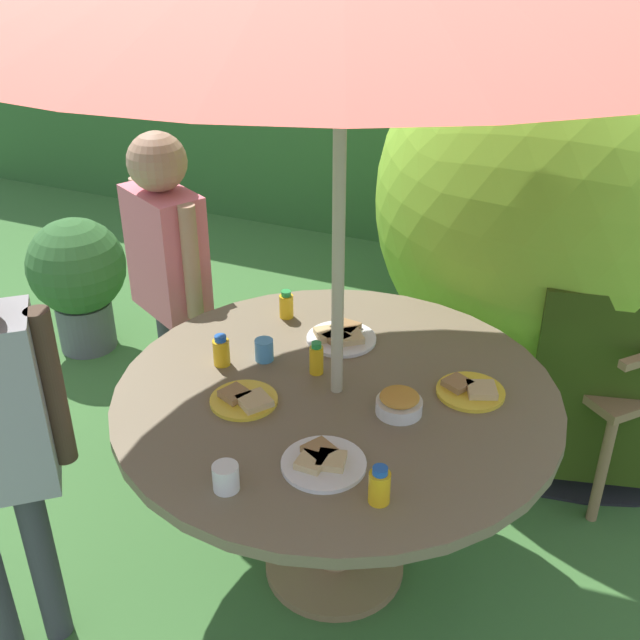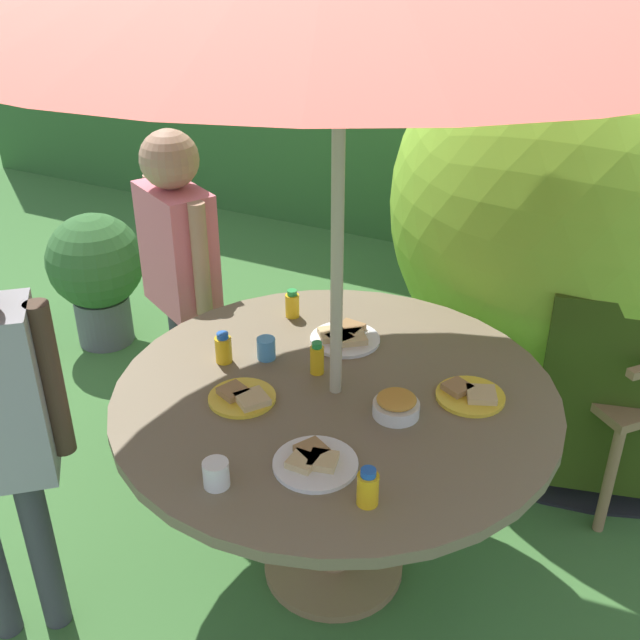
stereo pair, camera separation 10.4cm
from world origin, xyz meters
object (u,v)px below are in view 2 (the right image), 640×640
plate_mid_left (315,462)px  cup_near (216,474)px  snack_bowl (396,405)px  juice_bottle_far_left (317,359)px  child_in_pink_shirt (178,249)px  plate_center_back (243,397)px  plate_center_front (471,395)px  juice_bottle_near_left (292,304)px  garden_table (335,422)px  juice_bottle_far_right (368,488)px  cup_far (266,348)px  potted_plant (97,270)px  dome_tent (609,208)px  juice_bottle_near_right (223,348)px  child_in_white_shirt (524,261)px  plate_front_edge (344,337)px

plate_mid_left → cup_near: size_ratio=3.13×
snack_bowl → juice_bottle_far_left: 0.32m
child_in_pink_shirt → plate_center_back: 0.96m
plate_center_front → juice_bottle_near_left: bearing=163.8°
garden_table → snack_bowl: bearing=-9.2°
juice_bottle_far_right → cup_far: 0.74m
potted_plant → juice_bottle_far_left: size_ratio=6.37×
juice_bottle_near_left → cup_far: bearing=-78.4°
dome_tent → cup_near: (-0.63, -2.12, -0.10)m
child_in_pink_shirt → juice_bottle_near_right: 0.72m
juice_bottle_near_left → juice_bottle_near_right: (-0.05, -0.37, 0.00)m
child_in_white_shirt → juice_bottle_near_right: bearing=-17.6°
plate_front_edge → juice_bottle_far_left: size_ratio=2.15×
juice_bottle_near_left → child_in_pink_shirt: bearing=167.5°
cup_far → juice_bottle_near_left: bearing=101.6°
child_in_white_shirt → juice_bottle_near_right: size_ratio=12.76×
plate_center_front → cup_far: bearing=-173.3°
dome_tent → juice_bottle_near_right: 1.87m
plate_center_front → cup_near: (-0.47, -0.67, 0.03)m
juice_bottle_near_left → snack_bowl: bearing=-35.2°
child_in_pink_shirt → plate_mid_left: 1.31m
child_in_pink_shirt → cup_near: (0.83, -1.00, -0.06)m
dome_tent → juice_bottle_near_left: 1.53m
plate_center_back → juice_bottle_far_right: 0.56m
potted_plant → plate_center_back: (1.53, -1.05, 0.35)m
snack_bowl → juice_bottle_near_left: juice_bottle_near_left is taller
garden_table → child_in_pink_shirt: child_in_pink_shirt is taller
dome_tent → plate_front_edge: 1.47m
plate_center_front → plate_front_edge: (-0.48, 0.14, 0.00)m
child_in_pink_shirt → plate_center_back: child_in_pink_shirt is taller
plate_center_back → plate_center_front: size_ratio=0.98×
plate_center_back → juice_bottle_far_right: bearing=-25.2°
child_in_white_shirt → cup_near: (-0.42, -1.49, -0.07)m
plate_center_back → juice_bottle_far_right: juice_bottle_far_right is taller
plate_mid_left → cup_far: size_ratio=3.14×
dome_tent → plate_front_edge: (-0.64, -1.32, -0.12)m
plate_center_back → cup_far: size_ratio=2.81×
garden_table → cup_far: cup_far is taller
child_in_white_shirt → child_in_pink_shirt: 1.34m
garden_table → juice_bottle_near_left: juice_bottle_near_left is taller
child_in_white_shirt → juice_bottle_far_right: 1.38m
juice_bottle_far_right → cup_near: size_ratio=1.46×
child_in_pink_shirt → juice_bottle_near_right: bearing=-15.5°
garden_table → juice_bottle_near_left: bearing=133.8°
dome_tent → potted_plant: bearing=-176.5°
cup_near → juice_bottle_near_left: bearing=106.1°
snack_bowl → garden_table: bearing=170.8°
juice_bottle_far_right → cup_near: 0.39m
plate_center_back → cup_near: (0.14, -0.35, 0.02)m
garden_table → plate_mid_left: plate_mid_left is taller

